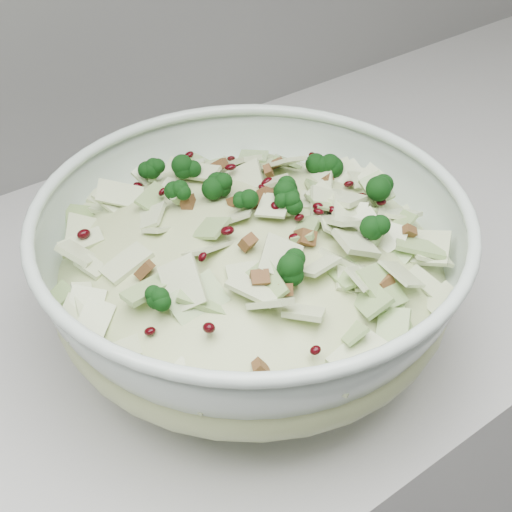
{
  "coord_description": "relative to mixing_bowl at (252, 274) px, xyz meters",
  "views": [
    {
      "loc": [
        0.04,
        1.22,
        1.39
      ],
      "look_at": [
        0.32,
        1.59,
        1.01
      ],
      "focal_mm": 50.0,
      "sensor_mm": 36.0,
      "label": 1
    }
  ],
  "objects": [
    {
      "name": "mixing_bowl",
      "position": [
        0.0,
        0.0,
        0.0
      ],
      "size": [
        0.48,
        0.48,
        0.15
      ],
      "rotation": [
        0.0,
        0.0,
        0.38
      ],
      "color": "silver",
      "rests_on": "counter"
    },
    {
      "name": "salad",
      "position": [
        -0.0,
        0.0,
        0.02
      ],
      "size": [
        0.46,
        0.46,
        0.15
      ],
      "rotation": [
        0.0,
        0.0,
        0.47
      ],
      "color": "#C2D592",
      "rests_on": "mixing_bowl"
    }
  ]
}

